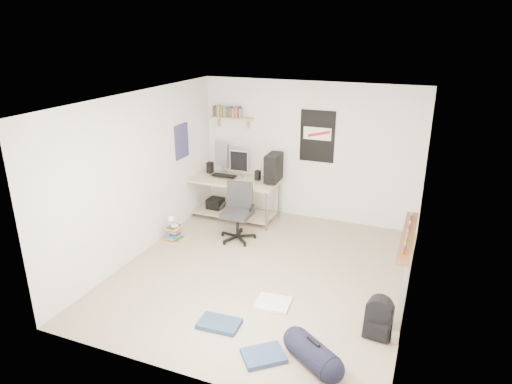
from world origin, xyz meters
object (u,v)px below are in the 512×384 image
at_px(desk, 232,199).
at_px(office_chair, 237,212).
at_px(duffel_bag, 313,354).
at_px(book_stack, 175,232).
at_px(backpack, 378,321).

relative_size(desk, office_chair, 1.81).
relative_size(office_chair, duffel_bag, 1.69).
distance_m(office_chair, book_stack, 1.10).
bearing_deg(backpack, duffel_bag, -122.55).
bearing_deg(office_chair, book_stack, -168.11).
xyz_separation_m(desk, duffel_bag, (2.45, -3.28, -0.22)).
height_order(desk, office_chair, office_chair).
height_order(office_chair, duffel_bag, office_chair).
xyz_separation_m(office_chair, backpack, (2.54, -1.72, -0.29)).
bearing_deg(book_stack, duffel_bag, -34.95).
relative_size(duffel_bag, book_stack, 1.40).
bearing_deg(duffel_bag, backpack, 87.22).
height_order(office_chair, book_stack, office_chair).
height_order(desk, duffel_bag, desk).
distance_m(backpack, book_stack, 3.73).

